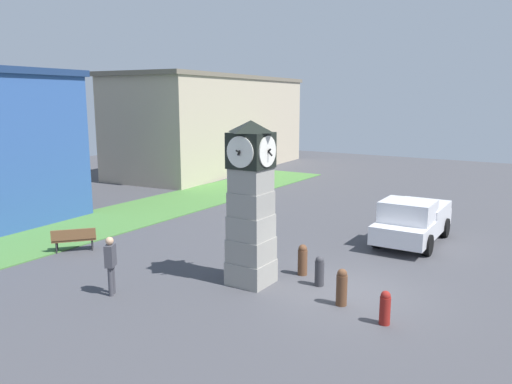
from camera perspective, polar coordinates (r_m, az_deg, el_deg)
The scene contains 11 objects.
ground_plane at distance 15.68m, azimuth 10.90°, elevation -11.01°, with size 71.69×71.69×0.00m, color #424247.
clock_tower at distance 15.30m, azimuth -0.57°, elevation -1.54°, with size 1.55×1.51×5.10m.
bollard_near_tower at distance 16.62m, azimuth 5.34°, elevation -7.69°, with size 0.32×0.32×1.04m.
bollard_mid_row at distance 15.76m, azimuth 7.27°, elevation -8.92°, with size 0.29×0.29×0.95m.
bollard_far_row at distance 14.43m, azimuth 9.77°, elevation -10.63°, with size 0.31×0.31×1.07m.
bollard_end_row at distance 13.55m, azimuth 14.54°, elevation -12.65°, with size 0.28×0.28×0.91m.
pickup_truck at distance 21.06m, azimuth 17.49°, elevation -3.05°, with size 4.98×2.22×1.85m.
bench at distance 20.23m, azimuth -20.08°, elevation -4.94°, with size 1.56×1.45×0.90m.
pedestrian_near_bench at distance 15.39m, azimuth -16.28°, elevation -7.64°, with size 0.47×0.41×1.77m.
storefront_low_left at distance 41.18m, azimuth -4.77°, elevation 7.86°, with size 20.30×8.94×7.48m.
grass_verge_far at distance 23.11m, azimuth -21.98°, elevation -4.47°, with size 43.01×4.74×0.04m, color #477A38.
Camera 1 is at (-13.62, -5.25, 5.74)m, focal length 35.00 mm.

